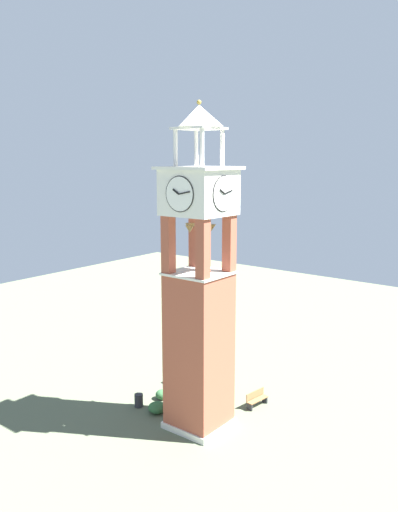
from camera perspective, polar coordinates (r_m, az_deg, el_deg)
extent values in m
plane|color=#5B664C|center=(31.15, 0.00, -17.95)|extent=(80.00, 80.00, 0.00)
cube|color=#9E4C38|center=(29.32, 0.00, -10.39)|extent=(2.86, 2.86, 8.78)
cube|color=silver|center=(31.07, 0.00, -17.67)|extent=(3.06, 3.06, 0.35)
cube|color=black|center=(31.66, 1.67, -15.13)|extent=(1.10, 0.04, 2.20)
cylinder|color=silver|center=(31.08, 1.69, -12.81)|extent=(1.10, 0.04, 1.10)
cube|color=#9E4C38|center=(27.99, 3.31, 1.28)|extent=(0.56, 0.56, 3.17)
cube|color=#9E4C38|center=(29.35, -0.38, 1.72)|extent=(0.56, 0.56, 3.17)
cube|color=#9E4C38|center=(26.16, 0.43, 0.64)|extent=(0.56, 0.56, 3.17)
cube|color=#9E4C38|center=(27.61, -3.36, 1.15)|extent=(0.56, 0.56, 3.17)
cube|color=silver|center=(28.04, 0.00, -1.86)|extent=(3.02, 3.02, 0.12)
cone|color=brown|center=(28.05, -0.98, 3.17)|extent=(0.52, 0.52, 0.41)
cone|color=brown|center=(27.20, -1.01, 2.94)|extent=(0.48, 0.48, 0.39)
cone|color=brown|center=(26.99, 0.12, 2.89)|extent=(0.59, 0.59, 0.46)
cone|color=brown|center=(27.70, 1.33, 3.08)|extent=(0.52, 0.52, 0.37)
cone|color=brown|center=(28.19, 0.62, 3.21)|extent=(0.38, 0.38, 0.37)
cube|color=silver|center=(27.44, 0.00, 6.92)|extent=(3.10, 3.10, 2.36)
cylinder|color=white|center=(28.69, 1.95, 7.07)|extent=(1.79, 0.05, 1.79)
torus|color=black|center=(28.69, 1.95, 7.07)|extent=(1.82, 0.06, 1.82)
cube|color=black|center=(28.85, 1.71, 7.32)|extent=(0.43, 0.03, 0.31)
cube|color=black|center=(28.53, 2.60, 7.19)|extent=(0.71, 0.03, 0.20)
cylinder|color=white|center=(26.23, -2.13, 6.75)|extent=(1.79, 0.05, 1.79)
torus|color=black|center=(26.23, -2.13, 6.75)|extent=(1.82, 0.06, 1.82)
cube|color=black|center=(26.30, -2.54, 7.00)|extent=(0.43, 0.03, 0.31)
cube|color=black|center=(25.95, -1.63, 6.87)|extent=(0.71, 0.03, 0.20)
cylinder|color=white|center=(26.50, 2.69, 6.78)|extent=(0.05, 1.79, 1.79)
torus|color=black|center=(26.50, 2.69, 6.78)|extent=(0.06, 1.82, 1.82)
cube|color=black|center=(26.31, 2.56, 7.01)|extent=(0.03, 0.43, 0.31)
cube|color=black|center=(26.75, 3.24, 6.96)|extent=(0.03, 0.71, 0.20)
cylinder|color=white|center=(28.44, -2.51, 7.03)|extent=(0.05, 1.79, 1.79)
torus|color=black|center=(28.44, -2.51, 7.03)|extent=(0.06, 1.82, 1.82)
cube|color=black|center=(28.33, -2.86, 7.25)|extent=(0.03, 0.43, 0.31)
cube|color=black|center=(28.74, -2.14, 7.22)|extent=(0.03, 0.71, 0.20)
cube|color=silver|center=(27.39, 0.00, 9.55)|extent=(3.46, 3.46, 0.16)
cylinder|color=silver|center=(27.57, 2.54, 11.63)|extent=(0.22, 0.22, 1.85)
cylinder|color=silver|center=(28.59, -0.30, 11.60)|extent=(0.22, 0.22, 1.85)
cylinder|color=silver|center=(26.20, 0.32, 11.70)|extent=(0.22, 0.22, 1.85)
cylinder|color=silver|center=(27.28, -2.57, 11.64)|extent=(0.22, 0.22, 1.85)
cube|color=silver|center=(27.43, 0.00, 13.70)|extent=(2.15, 2.15, 0.12)
pyramid|color=silver|center=(27.47, 0.00, 14.98)|extent=(2.15, 2.15, 1.10)
sphere|color=#B79338|center=(27.54, 0.00, 16.38)|extent=(0.24, 0.24, 0.24)
cube|color=brown|center=(33.23, 6.36, -15.24)|extent=(0.65, 1.64, 0.06)
cube|color=brown|center=(33.22, 6.11, -14.71)|extent=(0.26, 1.59, 0.44)
cube|color=#2D2D33|center=(33.84, 7.16, -15.21)|extent=(0.40, 0.13, 0.42)
cube|color=#2D2D33|center=(32.83, 5.52, -16.02)|extent=(0.40, 0.13, 0.42)
cylinder|color=black|center=(35.41, -0.03, -11.57)|extent=(0.12, 0.12, 3.07)
sphere|color=silver|center=(34.80, -0.03, -8.95)|extent=(0.36, 0.36, 0.36)
cylinder|color=#2D2D33|center=(33.25, -6.57, -15.32)|extent=(0.52, 0.52, 0.80)
ellipsoid|color=#336638|center=(32.49, -4.57, -16.10)|extent=(1.08, 1.08, 0.63)
ellipsoid|color=#336638|center=(34.09, -4.06, -14.78)|extent=(0.79, 0.79, 0.60)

